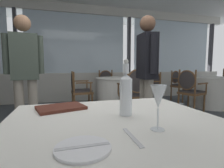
{
  "coord_description": "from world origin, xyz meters",
  "views": [
    {
      "loc": [
        -0.47,
        -1.91,
        1.06
      ],
      "look_at": [
        -0.12,
        -0.67,
        0.93
      ],
      "focal_mm": 28.12,
      "sensor_mm": 36.0,
      "label": 1
    }
  ],
  "objects_px": {
    "dining_chair_2_3": "(78,88)",
    "diner_person_0": "(25,69)",
    "side_plate": "(83,148)",
    "water_bottle": "(126,93)",
    "wine_glass": "(158,98)",
    "diner_person_1": "(147,68)",
    "dining_chair_0_0": "(179,83)",
    "dining_chair_0_1": "(189,88)",
    "menu_book": "(61,108)",
    "dining_chair_2_2": "(107,83)",
    "dining_chair_2_0": "(135,90)",
    "dining_chair_2_1": "(152,86)"
  },
  "relations": [
    {
      "from": "wine_glass",
      "to": "menu_book",
      "type": "relative_size",
      "value": 0.69
    },
    {
      "from": "side_plate",
      "to": "diner_person_0",
      "type": "bearing_deg",
      "value": 104.82
    },
    {
      "from": "side_plate",
      "to": "dining_chair_0_1",
      "type": "distance_m",
      "value": 3.87
    },
    {
      "from": "menu_book",
      "to": "dining_chair_2_2",
      "type": "distance_m",
      "value": 4.1
    },
    {
      "from": "menu_book",
      "to": "diner_person_0",
      "type": "height_order",
      "value": "diner_person_0"
    },
    {
      "from": "dining_chair_0_0",
      "to": "dining_chair_0_1",
      "type": "distance_m",
      "value": 1.37
    },
    {
      "from": "side_plate",
      "to": "wine_glass",
      "type": "relative_size",
      "value": 0.97
    },
    {
      "from": "water_bottle",
      "to": "dining_chair_0_0",
      "type": "distance_m",
      "value": 4.73
    },
    {
      "from": "dining_chair_2_3",
      "to": "dining_chair_2_0",
      "type": "bearing_deg",
      "value": -45.3
    },
    {
      "from": "dining_chair_2_0",
      "to": "dining_chair_2_1",
      "type": "height_order",
      "value": "dining_chair_2_0"
    },
    {
      "from": "dining_chair_2_2",
      "to": "diner_person_1",
      "type": "height_order",
      "value": "diner_person_1"
    },
    {
      "from": "wine_glass",
      "to": "diner_person_1",
      "type": "distance_m",
      "value": 1.84
    },
    {
      "from": "water_bottle",
      "to": "dining_chair_0_1",
      "type": "distance_m",
      "value": 3.41
    },
    {
      "from": "dining_chair_2_2",
      "to": "diner_person_1",
      "type": "distance_m",
      "value": 2.79
    },
    {
      "from": "wine_glass",
      "to": "menu_book",
      "type": "xyz_separation_m",
      "value": [
        -0.43,
        0.53,
        -0.14
      ]
    },
    {
      "from": "side_plate",
      "to": "menu_book",
      "type": "relative_size",
      "value": 0.67
    },
    {
      "from": "dining_chair_2_0",
      "to": "dining_chair_0_1",
      "type": "bearing_deg",
      "value": -84.41
    },
    {
      "from": "water_bottle",
      "to": "diner_person_0",
      "type": "relative_size",
      "value": 0.19
    },
    {
      "from": "dining_chair_2_1",
      "to": "diner_person_0",
      "type": "relative_size",
      "value": 0.51
    },
    {
      "from": "wine_glass",
      "to": "dining_chair_2_0",
      "type": "relative_size",
      "value": 0.21
    },
    {
      "from": "side_plate",
      "to": "dining_chair_0_0",
      "type": "bearing_deg",
      "value": 49.53
    },
    {
      "from": "dining_chair_0_0",
      "to": "dining_chair_2_1",
      "type": "relative_size",
      "value": 1.02
    },
    {
      "from": "side_plate",
      "to": "water_bottle",
      "type": "relative_size",
      "value": 0.61
    },
    {
      "from": "dining_chair_0_0",
      "to": "diner_person_0",
      "type": "relative_size",
      "value": 0.52
    },
    {
      "from": "dining_chair_2_0",
      "to": "menu_book",
      "type": "bearing_deg",
      "value": 142.33
    },
    {
      "from": "dining_chair_2_1",
      "to": "diner_person_0",
      "type": "bearing_deg",
      "value": 24.5
    },
    {
      "from": "menu_book",
      "to": "dining_chair_2_3",
      "type": "xyz_separation_m",
      "value": [
        0.37,
        2.87,
        -0.23
      ]
    },
    {
      "from": "dining_chair_2_0",
      "to": "dining_chair_2_1",
      "type": "xyz_separation_m",
      "value": [
        0.94,
        1.02,
        -0.06
      ]
    },
    {
      "from": "dining_chair_0_0",
      "to": "diner_person_1",
      "type": "distance_m",
      "value": 3.16
    },
    {
      "from": "side_plate",
      "to": "dining_chair_2_0",
      "type": "bearing_deg",
      "value": 62.89
    },
    {
      "from": "dining_chair_2_3",
      "to": "diner_person_0",
      "type": "bearing_deg",
      "value": -125.03
    },
    {
      "from": "wine_glass",
      "to": "dining_chair_2_3",
      "type": "height_order",
      "value": "wine_glass"
    },
    {
      "from": "dining_chair_0_0",
      "to": "dining_chair_2_1",
      "type": "distance_m",
      "value": 1.19
    },
    {
      "from": "side_plate",
      "to": "dining_chair_0_0",
      "type": "xyz_separation_m",
      "value": [
        3.37,
        3.95,
        -0.23
      ]
    },
    {
      "from": "dining_chair_2_1",
      "to": "diner_person_0",
      "type": "height_order",
      "value": "diner_person_0"
    },
    {
      "from": "menu_book",
      "to": "dining_chair_2_1",
      "type": "bearing_deg",
      "value": 35.64
    },
    {
      "from": "dining_chair_2_0",
      "to": "dining_chair_2_3",
      "type": "xyz_separation_m",
      "value": [
        -1.01,
        0.95,
        -0.04
      ]
    },
    {
      "from": "dining_chair_2_0",
      "to": "dining_chair_2_2",
      "type": "height_order",
      "value": "dining_chair_2_0"
    },
    {
      "from": "dining_chair_2_3",
      "to": "dining_chair_2_2",
      "type": "bearing_deg",
      "value": 45.08
    },
    {
      "from": "dining_chair_0_0",
      "to": "diner_person_1",
      "type": "relative_size",
      "value": 0.52
    },
    {
      "from": "menu_book",
      "to": "dining_chair_0_1",
      "type": "relative_size",
      "value": 0.31
    },
    {
      "from": "side_plate",
      "to": "diner_person_0",
      "type": "distance_m",
      "value": 2.25
    },
    {
      "from": "water_bottle",
      "to": "dining_chair_2_3",
      "type": "relative_size",
      "value": 0.36
    },
    {
      "from": "dining_chair_2_0",
      "to": "diner_person_0",
      "type": "bearing_deg",
      "value": 99.61
    },
    {
      "from": "water_bottle",
      "to": "diner_person_1",
      "type": "relative_size",
      "value": 0.19
    },
    {
      "from": "dining_chair_2_1",
      "to": "diner_person_0",
      "type": "xyz_separation_m",
      "value": [
        -2.81,
        -1.4,
        0.49
      ]
    },
    {
      "from": "menu_book",
      "to": "dining_chair_2_3",
      "type": "height_order",
      "value": "dining_chair_2_3"
    },
    {
      "from": "side_plate",
      "to": "dining_chair_0_1",
      "type": "bearing_deg",
      "value": 44.97
    },
    {
      "from": "dining_chair_2_1",
      "to": "dining_chair_2_3",
      "type": "bearing_deg",
      "value": 0.0
    },
    {
      "from": "dining_chair_0_0",
      "to": "diner_person_1",
      "type": "bearing_deg",
      "value": -63.26
    }
  ]
}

